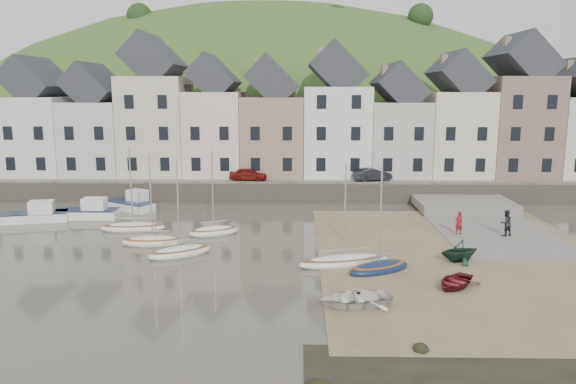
{
  "coord_description": "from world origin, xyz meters",
  "views": [
    {
      "loc": [
        0.8,
        -32.89,
        10.28
      ],
      "look_at": [
        0.0,
        6.0,
        3.0
      ],
      "focal_mm": 34.32,
      "sensor_mm": 36.0,
      "label": 1
    }
  ],
  "objects_px": {
    "car_right": "(372,175)",
    "person_dark": "(506,223)",
    "car_left": "(248,174)",
    "sailboat_0": "(133,227)",
    "rowboat_white": "(355,298)",
    "rowboat_green": "(459,251)",
    "rowboat_red": "(455,282)",
    "person_red": "(459,223)"
  },
  "relations": [
    {
      "from": "person_dark",
      "to": "car_right",
      "type": "height_order",
      "value": "car_right"
    },
    {
      "from": "sailboat_0",
      "to": "rowboat_green",
      "type": "relative_size",
      "value": 2.5
    },
    {
      "from": "rowboat_green",
      "to": "car_left",
      "type": "distance_m",
      "value": 25.04
    },
    {
      "from": "rowboat_green",
      "to": "car_right",
      "type": "distance_m",
      "value": 20.53
    },
    {
      "from": "rowboat_white",
      "to": "rowboat_green",
      "type": "height_order",
      "value": "rowboat_green"
    },
    {
      "from": "rowboat_red",
      "to": "car_left",
      "type": "relative_size",
      "value": 0.79
    },
    {
      "from": "rowboat_red",
      "to": "car_right",
      "type": "relative_size",
      "value": 0.76
    },
    {
      "from": "rowboat_green",
      "to": "rowboat_red",
      "type": "xyz_separation_m",
      "value": [
        -1.46,
        -4.43,
        -0.37
      ]
    },
    {
      "from": "rowboat_red",
      "to": "car_right",
      "type": "height_order",
      "value": "car_right"
    },
    {
      "from": "rowboat_white",
      "to": "person_red",
      "type": "relative_size",
      "value": 2.09
    },
    {
      "from": "person_dark",
      "to": "car_right",
      "type": "xyz_separation_m",
      "value": [
        -7.49,
        14.55,
        1.17
      ]
    },
    {
      "from": "person_dark",
      "to": "rowboat_white",
      "type": "bearing_deg",
      "value": 25.99
    },
    {
      "from": "rowboat_red",
      "to": "person_red",
      "type": "distance_m",
      "value": 11.0
    },
    {
      "from": "rowboat_red",
      "to": "person_red",
      "type": "xyz_separation_m",
      "value": [
        3.15,
        10.52,
        0.6
      ]
    },
    {
      "from": "rowboat_red",
      "to": "car_left",
      "type": "distance_m",
      "value": 28.06
    },
    {
      "from": "rowboat_red",
      "to": "car_right",
      "type": "bearing_deg",
      "value": 132.21
    },
    {
      "from": "rowboat_green",
      "to": "person_dark",
      "type": "height_order",
      "value": "person_dark"
    },
    {
      "from": "car_right",
      "to": "car_left",
      "type": "bearing_deg",
      "value": 70.65
    },
    {
      "from": "rowboat_green",
      "to": "car_left",
      "type": "xyz_separation_m",
      "value": [
        -14.57,
        20.31,
        1.49
      ]
    },
    {
      "from": "person_dark",
      "to": "car_left",
      "type": "distance_m",
      "value": 24.31
    },
    {
      "from": "sailboat_0",
      "to": "car_right",
      "type": "bearing_deg",
      "value": 34.37
    },
    {
      "from": "car_right",
      "to": "person_dark",
      "type": "bearing_deg",
      "value": -172.1
    },
    {
      "from": "car_left",
      "to": "car_right",
      "type": "bearing_deg",
      "value": -83.89
    },
    {
      "from": "car_left",
      "to": "car_right",
      "type": "height_order",
      "value": "car_right"
    },
    {
      "from": "person_dark",
      "to": "rowboat_green",
      "type": "bearing_deg",
      "value": 28.49
    },
    {
      "from": "rowboat_white",
      "to": "person_dark",
      "type": "bearing_deg",
      "value": 124.18
    },
    {
      "from": "rowboat_green",
      "to": "person_red",
      "type": "distance_m",
      "value": 6.33
    },
    {
      "from": "sailboat_0",
      "to": "car_left",
      "type": "distance_m",
      "value": 15.23
    },
    {
      "from": "sailboat_0",
      "to": "rowboat_green",
      "type": "xyz_separation_m",
      "value": [
        21.92,
        -7.11,
        0.46
      ]
    },
    {
      "from": "person_red",
      "to": "car_left",
      "type": "distance_m",
      "value": 21.63
    },
    {
      "from": "person_dark",
      "to": "rowboat_red",
      "type": "bearing_deg",
      "value": 36.85
    },
    {
      "from": "rowboat_red",
      "to": "person_dark",
      "type": "xyz_separation_m",
      "value": [
        6.33,
        10.19,
        0.69
      ]
    },
    {
      "from": "rowboat_white",
      "to": "rowboat_green",
      "type": "distance_m",
      "value": 9.92
    },
    {
      "from": "rowboat_red",
      "to": "person_red",
      "type": "height_order",
      "value": "person_red"
    },
    {
      "from": "person_dark",
      "to": "car_left",
      "type": "relative_size",
      "value": 0.51
    },
    {
      "from": "car_left",
      "to": "car_right",
      "type": "distance_m",
      "value": 11.95
    },
    {
      "from": "rowboat_green",
      "to": "person_dark",
      "type": "distance_m",
      "value": 7.55
    },
    {
      "from": "sailboat_0",
      "to": "person_red",
      "type": "distance_m",
      "value": 23.64
    },
    {
      "from": "person_red",
      "to": "car_right",
      "type": "relative_size",
      "value": 0.45
    },
    {
      "from": "car_left",
      "to": "rowboat_red",
      "type": "bearing_deg",
      "value": -145.97
    },
    {
      "from": "sailboat_0",
      "to": "rowboat_white",
      "type": "relative_size",
      "value": 1.81
    },
    {
      "from": "rowboat_red",
      "to": "person_red",
      "type": "relative_size",
      "value": 1.71
    }
  ]
}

